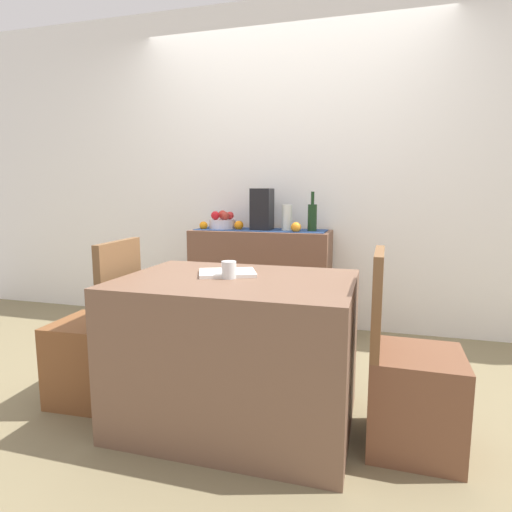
% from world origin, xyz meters
% --- Properties ---
extents(ground_plane, '(6.40, 6.40, 0.02)m').
position_xyz_m(ground_plane, '(0.00, 0.00, -0.01)').
color(ground_plane, '#796D4D').
rests_on(ground_plane, ground).
extents(room_wall_rear, '(6.40, 0.06, 2.70)m').
position_xyz_m(room_wall_rear, '(0.00, 1.18, 1.35)').
color(room_wall_rear, white).
rests_on(room_wall_rear, ground).
extents(sideboard_console, '(1.13, 0.42, 0.84)m').
position_xyz_m(sideboard_console, '(-0.16, 0.92, 0.42)').
color(sideboard_console, brown).
rests_on(sideboard_console, ground).
extents(table_runner, '(1.06, 0.32, 0.01)m').
position_xyz_m(table_runner, '(-0.16, 0.92, 0.85)').
color(table_runner, navy).
rests_on(table_runner, sideboard_console).
extents(fruit_bowl, '(0.22, 0.22, 0.07)m').
position_xyz_m(fruit_bowl, '(-0.50, 0.92, 0.89)').
color(fruit_bowl, silver).
rests_on(fruit_bowl, table_runner).
extents(apple_rear, '(0.07, 0.07, 0.07)m').
position_xyz_m(apple_rear, '(-0.54, 0.88, 0.96)').
color(apple_rear, red).
rests_on(apple_rear, fruit_bowl).
extents(apple_left, '(0.06, 0.06, 0.06)m').
position_xyz_m(apple_left, '(-0.45, 0.97, 0.96)').
color(apple_left, red).
rests_on(apple_left, fruit_bowl).
extents(apple_center, '(0.07, 0.07, 0.07)m').
position_xyz_m(apple_center, '(-0.52, 0.98, 0.96)').
color(apple_center, red).
rests_on(apple_center, fruit_bowl).
extents(apple_right, '(0.07, 0.07, 0.07)m').
position_xyz_m(apple_right, '(-0.46, 0.90, 0.96)').
color(apple_right, '#A53328').
rests_on(apple_right, fruit_bowl).
extents(wine_bottle, '(0.07, 0.07, 0.31)m').
position_xyz_m(wine_bottle, '(0.25, 0.92, 0.96)').
color(wine_bottle, '#193619').
rests_on(wine_bottle, sideboard_console).
extents(coffee_maker, '(0.16, 0.18, 0.34)m').
position_xyz_m(coffee_maker, '(-0.15, 0.92, 1.01)').
color(coffee_maker, black).
rests_on(coffee_maker, sideboard_console).
extents(ceramic_vase, '(0.08, 0.08, 0.21)m').
position_xyz_m(ceramic_vase, '(0.05, 0.92, 0.95)').
color(ceramic_vase, silver).
rests_on(ceramic_vase, sideboard_console).
extents(orange_loose_end, '(0.08, 0.08, 0.08)m').
position_xyz_m(orange_loose_end, '(-0.34, 0.89, 0.88)').
color(orange_loose_end, orange).
rests_on(orange_loose_end, sideboard_console).
extents(orange_loose_near_bowl, '(0.07, 0.07, 0.07)m').
position_xyz_m(orange_loose_near_bowl, '(-0.64, 0.84, 0.88)').
color(orange_loose_near_bowl, orange).
rests_on(orange_loose_near_bowl, sideboard_console).
extents(orange_loose_far, '(0.08, 0.08, 0.08)m').
position_xyz_m(orange_loose_far, '(0.14, 0.82, 0.88)').
color(orange_loose_far, orange).
rests_on(orange_loose_far, sideboard_console).
extents(dining_table, '(1.13, 0.80, 0.74)m').
position_xyz_m(dining_table, '(0.10, -0.50, 0.37)').
color(dining_table, brown).
rests_on(dining_table, ground).
extents(open_book, '(0.34, 0.30, 0.02)m').
position_xyz_m(open_book, '(0.03, -0.43, 0.75)').
color(open_book, white).
rests_on(open_book, dining_table).
extents(coffee_cup, '(0.07, 0.07, 0.08)m').
position_xyz_m(coffee_cup, '(0.07, -0.51, 0.78)').
color(coffee_cup, silver).
rests_on(coffee_cup, dining_table).
extents(chair_near_window, '(0.42, 0.42, 0.90)m').
position_xyz_m(chair_near_window, '(-0.72, -0.50, 0.27)').
color(chair_near_window, brown).
rests_on(chair_near_window, ground).
extents(chair_by_corner, '(0.41, 0.41, 0.90)m').
position_xyz_m(chair_by_corner, '(0.93, -0.50, 0.27)').
color(chair_by_corner, brown).
rests_on(chair_by_corner, ground).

